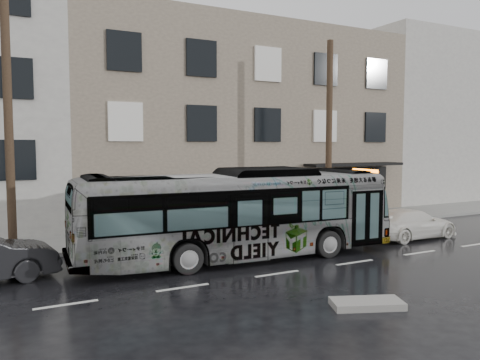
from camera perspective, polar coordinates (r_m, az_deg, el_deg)
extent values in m
plane|color=black|center=(17.46, 0.17, -9.39)|extent=(120.00, 120.00, 0.00)
cube|color=gray|center=(21.82, -5.76, -6.43)|extent=(90.00, 3.60, 0.15)
cube|color=gray|center=(30.61, -2.40, 6.87)|extent=(20.00, 12.00, 11.00)
cube|color=#BBB9B0|center=(42.24, 21.89, 6.54)|extent=(18.00, 12.00, 12.00)
cylinder|color=#413120|center=(23.27, 10.79, 5.51)|extent=(0.30, 0.30, 9.00)
cylinder|color=#413120|center=(18.39, -26.36, 5.47)|extent=(0.30, 0.30, 9.00)
cylinder|color=slate|center=(24.12, 12.75, -2.42)|extent=(0.06, 0.06, 2.40)
imported|color=#B2B2B2|center=(16.93, -0.33, -4.17)|extent=(11.89, 3.32, 3.28)
imported|color=white|center=(22.11, 20.12, -5.01)|extent=(4.54, 1.92, 1.31)
cube|color=gray|center=(12.76, 15.21, -14.34)|extent=(1.97, 1.41, 0.18)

